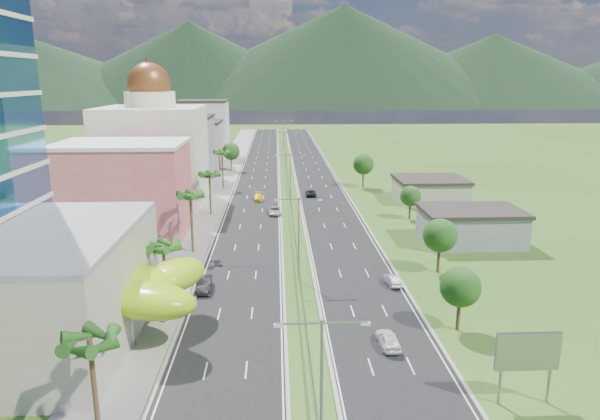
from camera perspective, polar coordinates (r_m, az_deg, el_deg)
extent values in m
plane|color=#2D5119|center=(61.19, 0.26, -10.86)|extent=(500.00, 500.00, 0.00)
cube|color=black|center=(147.81, -4.36, 3.88)|extent=(11.00, 260.00, 0.04)
cube|color=black|center=(148.08, 1.47, 3.94)|extent=(11.00, 260.00, 0.04)
cube|color=gray|center=(148.41, -8.03, 3.84)|extent=(7.00, 260.00, 0.12)
cube|color=gray|center=(129.95, -1.29, 2.80)|extent=(0.08, 216.00, 0.28)
cube|color=gray|center=(230.90, -1.86, 7.61)|extent=(0.10, 0.12, 0.70)
cylinder|color=gray|center=(36.64, 2.29, -19.44)|extent=(0.20, 0.20, 11.00)
cube|color=gray|center=(33.93, -0.10, -12.02)|extent=(2.88, 0.12, 0.12)
cube|color=gray|center=(34.16, 4.84, -11.88)|extent=(2.88, 0.12, 0.12)
cube|color=silver|center=(33.95, -2.31, -12.20)|extent=(0.60, 0.25, 0.18)
cube|color=silver|center=(34.39, 6.99, -11.94)|extent=(0.60, 0.25, 0.18)
cylinder|color=gray|center=(68.57, -0.14, -3.17)|extent=(0.20, 0.20, 11.00)
cube|color=gray|center=(67.16, -1.37, 1.14)|extent=(2.88, 0.12, 0.12)
cube|color=gray|center=(67.28, 1.08, 1.17)|extent=(2.88, 0.12, 0.12)
cube|color=silver|center=(67.17, -2.46, 1.05)|extent=(0.60, 0.25, 0.18)
cube|color=silver|center=(67.39, 2.17, 1.09)|extent=(0.60, 0.25, 0.18)
cylinder|color=gray|center=(107.43, -1.04, 3.10)|extent=(0.20, 0.20, 11.00)
cube|color=gray|center=(106.54, -1.83, 5.89)|extent=(2.88, 0.12, 0.12)
cube|color=gray|center=(106.61, -0.27, 5.91)|extent=(2.88, 0.12, 0.12)
cube|color=silver|center=(106.54, -2.52, 5.83)|extent=(0.60, 0.25, 0.18)
cube|color=silver|center=(106.68, 0.42, 5.86)|extent=(0.60, 0.25, 0.18)
cylinder|color=gray|center=(151.86, -1.49, 6.28)|extent=(0.20, 0.20, 11.00)
cube|color=gray|center=(151.23, -2.06, 8.27)|extent=(2.88, 0.12, 0.12)
cube|color=gray|center=(151.28, -0.95, 8.28)|extent=(2.88, 0.12, 0.12)
cube|color=silver|center=(151.23, -2.55, 8.22)|extent=(0.60, 0.25, 0.18)
cube|color=silver|center=(151.33, -0.46, 8.24)|extent=(0.60, 0.25, 0.18)
cylinder|color=gray|center=(196.54, -1.74, 8.02)|extent=(0.20, 0.20, 11.00)
cube|color=gray|center=(196.06, -2.18, 9.56)|extent=(2.88, 0.12, 0.12)
cube|color=gray|center=(196.10, -1.33, 9.56)|extent=(2.88, 0.12, 0.12)
cube|color=silver|center=(196.06, -2.56, 9.52)|extent=(0.60, 0.25, 0.18)
cube|color=silver|center=(196.14, -0.95, 9.54)|extent=(0.60, 0.25, 0.18)
cylinder|color=gray|center=(62.23, -22.63, -9.55)|extent=(0.50, 0.50, 4.00)
cylinder|color=gray|center=(55.80, -17.48, -11.84)|extent=(0.50, 0.50, 4.00)
cylinder|color=gray|center=(54.42, -22.46, -12.97)|extent=(0.50, 0.50, 4.00)
cylinder|color=gray|center=(59.75, -14.38, -9.86)|extent=(0.50, 0.50, 4.00)
cube|color=#C8525E|center=(92.86, -18.28, 1.93)|extent=(20.00, 15.00, 15.00)
cube|color=beige|center=(114.42, -15.34, 5.56)|extent=(20.00, 20.00, 20.00)
cylinder|color=beige|center=(113.42, -15.72, 11.31)|extent=(10.00, 10.00, 3.00)
sphere|color=brown|center=(113.35, -15.82, 12.82)|extent=(8.40, 8.40, 8.40)
cube|color=gray|center=(138.77, -12.66, 6.27)|extent=(16.00, 15.00, 16.00)
cube|color=#ABA58D|center=(160.49, -11.29, 6.79)|extent=(16.00, 15.00, 13.00)
cube|color=silver|center=(182.87, -10.26, 8.47)|extent=(16.00, 15.00, 18.00)
cylinder|color=gray|center=(47.93, 20.52, -17.16)|extent=(0.24, 0.24, 3.20)
cylinder|color=gray|center=(49.55, 24.97, -16.53)|extent=(0.24, 0.24, 3.20)
cube|color=#D85919|center=(47.30, 23.13, -13.70)|extent=(5.20, 0.35, 3.20)
cube|color=gray|center=(89.21, 17.72, -1.80)|extent=(15.00, 10.00, 5.00)
cube|color=#ABA58D|center=(117.60, 13.69, 2.01)|extent=(14.00, 12.00, 4.40)
cylinder|color=#47301C|center=(41.74, -21.01, -17.93)|extent=(0.36, 0.36, 8.50)
cylinder|color=#47301C|center=(62.83, -14.20, -6.93)|extent=(0.36, 0.36, 7.50)
cylinder|color=#47301C|center=(81.33, -11.48, -1.44)|extent=(0.36, 0.36, 9.00)
cylinder|color=#47301C|center=(103.58, -9.56, 1.65)|extent=(0.36, 0.36, 8.00)
cylinder|color=#47301C|center=(127.91, -8.25, 4.20)|extent=(0.36, 0.36, 8.80)
cylinder|color=#47301C|center=(152.80, -7.33, 5.06)|extent=(0.40, 0.40, 4.90)
sphere|color=#245219|center=(152.36, -7.37, 6.23)|extent=(4.90, 4.90, 4.90)
cylinder|color=#47301C|center=(58.77, 16.56, -10.31)|extent=(0.40, 0.40, 4.20)
sphere|color=#245219|center=(57.74, 16.74, -7.87)|extent=(4.20, 4.20, 4.20)
cylinder|color=#47301C|center=(74.65, 14.58, -4.79)|extent=(0.40, 0.40, 4.55)
sphere|color=#245219|center=(73.79, 14.72, -2.64)|extent=(4.55, 4.55, 4.55)
cylinder|color=#47301C|center=(101.45, 11.65, 0.10)|extent=(0.40, 0.40, 3.85)
sphere|color=#245219|center=(100.90, 11.72, 1.46)|extent=(3.85, 3.85, 3.85)
cylinder|color=#47301C|center=(129.29, 6.75, 3.48)|extent=(0.40, 0.40, 4.90)
sphere|color=#245219|center=(128.76, 6.79, 4.86)|extent=(4.90, 4.90, 4.90)
imported|color=black|center=(67.77, -10.21, -7.77)|extent=(1.94, 5.03, 1.63)
imported|color=#ABAEB3|center=(103.16, -2.72, -0.07)|extent=(2.75, 5.25, 1.41)
imported|color=yellow|center=(115.43, -4.43, 1.41)|extent=(2.27, 4.96, 1.41)
imported|color=white|center=(54.46, 9.39, -13.43)|extent=(1.97, 4.51, 1.51)
imported|color=#AFB1B8|center=(69.44, 9.81, -7.36)|extent=(1.86, 4.09, 1.30)
imported|color=black|center=(119.10, 1.18, 1.82)|extent=(2.31, 4.87, 1.34)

